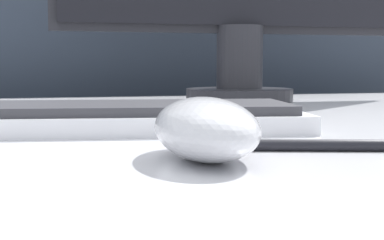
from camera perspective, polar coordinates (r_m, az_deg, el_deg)
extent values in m
cube|color=#333D4C|center=(1.15, -12.75, -8.65)|extent=(5.00, 0.03, 1.00)
ellipsoid|color=silver|center=(0.33, 1.43, -0.91)|extent=(0.06, 0.11, 0.04)
cube|color=white|center=(0.49, -14.97, -0.20)|extent=(0.46, 0.18, 0.02)
cube|color=#38383D|center=(0.49, -15.01, 1.21)|extent=(0.44, 0.17, 0.01)
cylinder|color=#28282D|center=(0.86, 5.06, 2.69)|extent=(0.17, 0.17, 0.02)
cylinder|color=#28282D|center=(0.86, 5.09, 6.67)|extent=(0.07, 0.07, 0.10)
cylinder|color=black|center=(0.38, 16.64, -2.62)|extent=(0.14, 0.05, 0.01)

